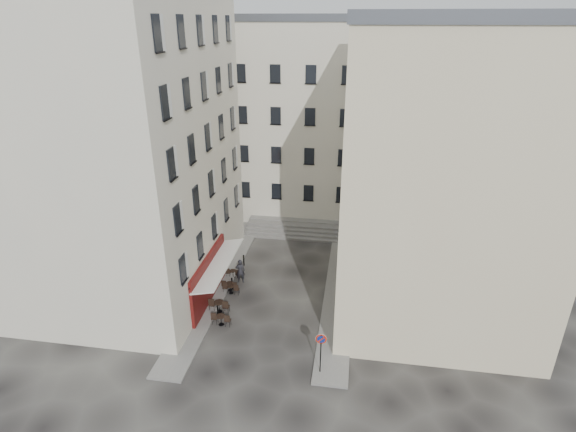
% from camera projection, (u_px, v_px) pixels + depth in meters
% --- Properties ---
extents(ground, '(90.00, 90.00, 0.00)m').
position_uv_depth(ground, '(269.00, 313.00, 30.27)').
color(ground, black).
rests_on(ground, ground).
extents(sidewalk_left, '(2.00, 22.00, 0.12)m').
position_uv_depth(sidewalk_left, '(222.00, 276.00, 34.50)').
color(sidewalk_left, slate).
rests_on(sidewalk_left, ground).
extents(sidewalk_right, '(2.00, 18.00, 0.12)m').
position_uv_depth(sidewalk_right, '(338.00, 294.00, 32.31)').
color(sidewalk_right, slate).
rests_on(sidewalk_right, ground).
extents(building_left, '(12.20, 16.20, 20.60)m').
position_uv_depth(building_left, '(123.00, 146.00, 30.32)').
color(building_left, beige).
rests_on(building_left, ground).
extents(building_right, '(12.20, 14.20, 18.60)m').
position_uv_depth(building_right, '(441.00, 174.00, 28.17)').
color(building_right, beige).
rests_on(building_right, ground).
extents(building_back, '(18.20, 10.20, 18.60)m').
position_uv_depth(building_back, '(295.00, 118.00, 43.82)').
color(building_back, beige).
rests_on(building_back, ground).
extents(cafe_storefront, '(1.74, 7.30, 3.50)m').
position_uv_depth(cafe_storefront, '(210.00, 277.00, 31.03)').
color(cafe_storefront, '#4C120A').
rests_on(cafe_storefront, ground).
extents(stone_steps, '(9.00, 3.15, 0.80)m').
position_uv_depth(stone_steps, '(295.00, 229.00, 41.47)').
color(stone_steps, '#5A5856').
rests_on(stone_steps, ground).
extents(bollard_near, '(0.12, 0.12, 0.98)m').
position_uv_depth(bollard_near, '(218.00, 311.00, 29.62)').
color(bollard_near, black).
rests_on(bollard_near, ground).
extents(bollard_mid, '(0.12, 0.12, 0.98)m').
position_uv_depth(bollard_mid, '(232.00, 283.00, 32.78)').
color(bollard_mid, black).
rests_on(bollard_mid, ground).
extents(bollard_far, '(0.12, 0.12, 0.98)m').
position_uv_depth(bollard_far, '(244.00, 260.00, 35.94)').
color(bollard_far, black).
rests_on(bollard_far, ground).
extents(no_parking_sign, '(0.61, 0.10, 2.68)m').
position_uv_depth(no_parking_sign, '(321.00, 346.00, 24.42)').
color(no_parking_sign, black).
rests_on(no_parking_sign, ground).
extents(bistro_table_a, '(1.28, 0.60, 0.90)m').
position_uv_depth(bistro_table_a, '(221.00, 319.00, 28.96)').
color(bistro_table_a, black).
rests_on(bistro_table_a, ground).
extents(bistro_table_b, '(1.42, 0.67, 1.00)m').
position_uv_depth(bistro_table_b, '(219.00, 306.00, 30.24)').
color(bistro_table_b, black).
rests_on(bistro_table_b, ground).
extents(bistro_table_c, '(1.20, 0.56, 0.84)m').
position_uv_depth(bistro_table_c, '(231.00, 288.00, 32.31)').
color(bistro_table_c, black).
rests_on(bistro_table_c, ground).
extents(bistro_table_d, '(1.19, 0.56, 0.84)m').
position_uv_depth(bistro_table_d, '(230.00, 286.00, 32.63)').
color(bistro_table_d, black).
rests_on(bistro_table_d, ground).
extents(bistro_table_e, '(1.14, 0.53, 0.80)m').
position_uv_depth(bistro_table_e, '(233.00, 273.00, 34.28)').
color(bistro_table_e, black).
rests_on(bistro_table_e, ground).
extents(pedestrian, '(0.77, 0.59, 1.90)m').
position_uv_depth(pedestrian, '(240.00, 271.00, 33.53)').
color(pedestrian, black).
rests_on(pedestrian, ground).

